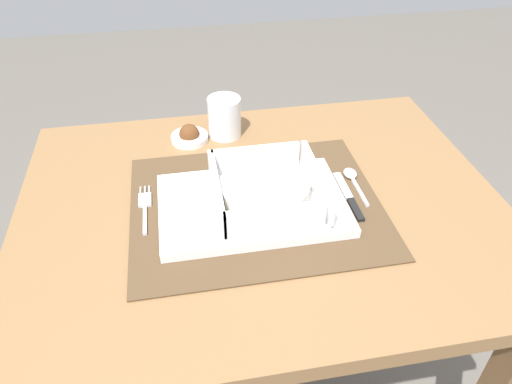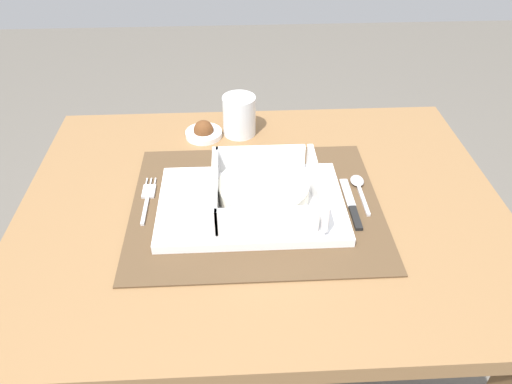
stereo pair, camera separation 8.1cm
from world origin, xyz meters
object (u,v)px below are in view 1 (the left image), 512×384
Objects in this scene: condiment_saucer at (189,136)px; drinking_glass at (225,119)px; dining_table at (261,252)px; fork at (145,205)px; spoon at (352,177)px; porridge_bowl at (267,191)px; butter_knife at (350,199)px.

drinking_glass is at bearing 7.27° from condiment_saucer.
condiment_saucer reaches higher than dining_table.
condiment_saucer is at bearing 62.47° from fork.
dining_table is at bearing -81.73° from drinking_glass.
condiment_saucer is at bearing 147.50° from spoon.
porridge_bowl is at bearing -65.43° from condiment_saucer.
porridge_bowl reaches higher than butter_knife.
butter_knife is (-0.02, -0.06, -0.00)m from spoon.
condiment_saucer is (-0.28, 0.19, 0.00)m from spoon.
porridge_bowl is 1.31× the size of butter_knife.
butter_knife is 1.61× the size of drinking_glass.
dining_table is at bearing 171.88° from butter_knife.
porridge_bowl is at bearing -81.59° from drinking_glass.
spoon is 0.34m from condiment_saucer.
condiment_saucer is (-0.26, 0.25, 0.00)m from butter_knife.
butter_knife is at bearing -43.76° from condiment_saucer.
butter_knife is at bearing -10.89° from fork.
condiment_saucer reaches higher than butter_knife.
drinking_glass reaches higher than condiment_saucer.
fork is at bearing 167.92° from porridge_bowl.
spoon is at bearing 69.54° from butter_knife.
porridge_bowl reaches higher than spoon.
drinking_glass is (-0.03, 0.23, 0.16)m from dining_table.
spoon is 0.29m from drinking_glass.
spoon reaches higher than butter_knife.
porridge_bowl is 0.21m from fork.
butter_knife is 0.32m from drinking_glass.
porridge_bowl is 1.39× the size of fork.
spoon reaches higher than fork.
dining_table is 10.09× the size of drinking_glass.
porridge_bowl reaches higher than fork.
condiment_saucer is at bearing 138.00° from butter_knife.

